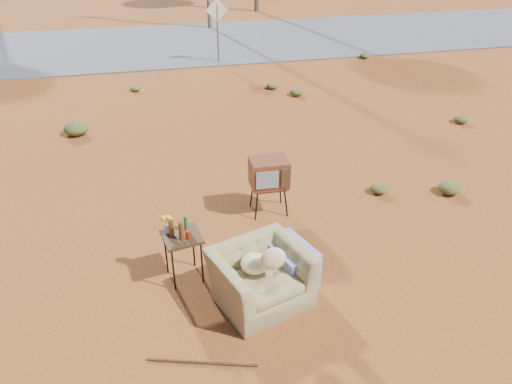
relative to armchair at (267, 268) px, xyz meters
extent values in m
plane|color=#93481D|center=(-0.20, 0.30, -0.53)|extent=(140.00, 140.00, 0.00)
cube|color=#565659|center=(-0.20, 15.30, -0.51)|extent=(140.00, 7.00, 0.04)
imported|color=olive|center=(-0.10, -0.06, 0.04)|extent=(1.50, 1.21, 1.13)
ellipsoid|color=#D3C380|center=(-0.18, -0.02, 0.13)|extent=(0.41, 0.41, 0.24)
ellipsoid|color=#D3C380|center=(0.03, -0.24, 0.35)|extent=(0.36, 0.18, 0.36)
cube|color=navy|center=(0.43, 0.25, -0.20)|extent=(0.78, 0.97, 0.66)
cube|color=black|center=(0.61, 2.27, 0.02)|extent=(0.61, 0.47, 0.03)
cylinder|color=black|center=(0.33, 2.06, -0.26)|extent=(0.03, 0.03, 0.55)
cylinder|color=black|center=(0.88, 2.05, -0.26)|extent=(0.03, 0.03, 0.55)
cylinder|color=black|center=(0.34, 2.49, -0.26)|extent=(0.03, 0.03, 0.55)
cylinder|color=black|center=(0.89, 2.47, -0.26)|extent=(0.03, 0.03, 0.55)
cube|color=brown|center=(0.61, 2.27, 0.30)|extent=(0.69, 0.54, 0.53)
cube|color=gray|center=(0.51, 1.99, 0.30)|extent=(0.41, 0.03, 0.33)
cube|color=#472D19|center=(0.84, 1.99, 0.30)|extent=(0.15, 0.02, 0.37)
cube|color=#392814|center=(-1.13, 0.70, 0.24)|extent=(0.64, 0.64, 0.04)
cylinder|color=black|center=(-1.31, 0.44, -0.14)|extent=(0.03, 0.03, 0.77)
cylinder|color=black|center=(-0.87, 0.52, -0.14)|extent=(0.03, 0.03, 0.77)
cylinder|color=black|center=(-1.39, 0.88, -0.14)|extent=(0.03, 0.03, 0.77)
cylinder|color=black|center=(-0.95, 0.95, -0.14)|extent=(0.03, 0.03, 0.77)
cylinder|color=#542B0E|center=(-1.27, 0.73, 0.41)|extent=(0.08, 0.08, 0.29)
cylinder|color=#542B0E|center=(-1.14, 0.61, 0.42)|extent=(0.07, 0.07, 0.31)
cylinder|color=#2D5926|center=(-1.04, 0.83, 0.40)|extent=(0.07, 0.07, 0.26)
cylinder|color=red|center=(-1.05, 0.60, 0.34)|extent=(0.07, 0.07, 0.14)
cylinder|color=silver|center=(-1.32, 0.83, 0.34)|extent=(0.09, 0.09, 0.15)
ellipsoid|color=yellow|center=(-1.32, 0.83, 0.51)|extent=(0.18, 0.18, 0.13)
cylinder|color=#522815|center=(-1.10, -1.03, -0.51)|extent=(1.38, 0.46, 0.04)
cylinder|color=brown|center=(1.30, 12.30, 0.47)|extent=(0.06, 0.06, 2.00)
cube|color=silver|center=(1.30, 12.30, 1.27)|extent=(0.78, 0.04, 0.78)
ellipsoid|color=#515726|center=(4.30, 2.10, -0.41)|extent=(0.44, 0.44, 0.24)
ellipsoid|color=#515726|center=(-3.20, 6.80, -0.36)|extent=(0.60, 0.60, 0.33)
ellipsoid|color=#515726|center=(6.60, 5.30, -0.43)|extent=(0.36, 0.36, 0.20)
ellipsoid|color=#515726|center=(3.00, 8.30, -0.42)|extent=(0.40, 0.40, 0.22)
ellipsoid|color=#515726|center=(-1.70, 9.80, -0.45)|extent=(0.30, 0.30, 0.17)
camera|label=1|loc=(-1.41, -5.44, 4.58)|focal=35.00mm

